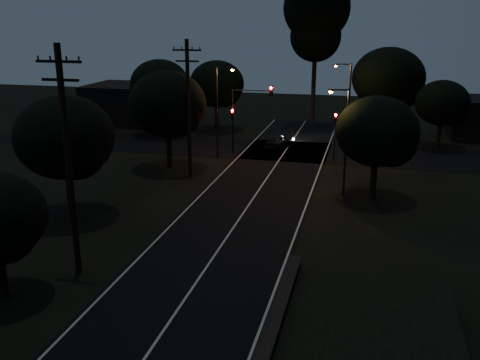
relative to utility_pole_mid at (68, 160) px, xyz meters
The scene contains 19 objects.
road_surface 18.13m from the utility_pole_mid, 69.58° to the left, with size 60.00×70.00×0.03m.
utility_pole_mid is the anchor object (origin of this frame).
utility_pole_far 17.00m from the utility_pole_mid, 90.00° to the left, with size 2.20×0.30×10.50m.
tree_left_c 8.14m from the utility_pole_mid, 121.93° to the left, with size 6.05×6.05×7.65m.
tree_left_d 19.02m from the utility_pole_mid, 96.88° to the left, with size 6.30×6.30×7.99m.
tree_far_nw 35.00m from the utility_pole_mid, 94.57° to the left, with size 5.97×5.97×7.56m.
tree_far_w 31.85m from the utility_pole_mid, 104.15° to the left, with size 6.18×6.18×7.88m.
tree_far_ne 38.05m from the utility_pole_mid, 66.36° to the left, with size 7.27×7.27×9.20m.
tree_far_e 37.78m from the utility_pole_mid, 57.68° to the left, with size 5.05×5.05×6.40m.
tree_right_a 20.60m from the utility_pole_mid, 46.36° to the left, with size 5.58×5.58×7.09m.
tall_pine 41.08m from the utility_pole_mid, 80.07° to the left, with size 7.30×7.30×16.60m.
building_left 39.72m from the utility_pole_mid, 110.73° to the left, with size 10.00×8.00×4.40m, color black.
signal_left 25.19m from the utility_pole_mid, 86.79° to the left, with size 0.28×0.35×4.10m.
signal_right 27.30m from the utility_pole_mid, 67.01° to the left, with size 0.28×0.35×4.10m.
signal_mast 25.22m from the utility_pole_mid, 82.96° to the left, with size 3.70×0.35×6.25m.
streetlight_a 23.04m from the utility_pole_mid, 88.27° to the left, with size 1.66×0.26×8.00m.
streetlight_b 31.15m from the utility_pole_mid, 68.70° to the left, with size 1.66×0.26×8.00m.
streetlight_c 19.15m from the utility_pole_mid, 51.74° to the left, with size 1.46×0.26×7.50m.
car 28.89m from the utility_pole_mid, 79.46° to the left, with size 1.44×3.58×1.22m, color black.
Camera 1 is at (7.45, -6.34, 12.12)m, focal length 40.00 mm.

